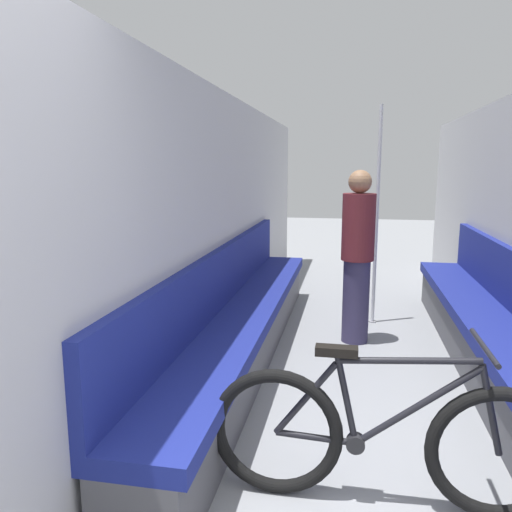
% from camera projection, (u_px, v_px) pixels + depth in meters
% --- Properties ---
extents(wall_left, '(0.10, 9.22, 2.26)m').
position_uv_depth(wall_left, '(210.00, 229.00, 4.06)').
color(wall_left, '#B2B2B7').
rests_on(wall_left, ground).
extents(bench_seat_row_left, '(0.49, 4.56, 0.97)m').
position_uv_depth(bench_seat_row_left, '(243.00, 325.00, 4.20)').
color(bench_seat_row_left, '#4C4C51').
rests_on(bench_seat_row_left, ground).
extents(bench_seat_row_right, '(0.49, 4.56, 0.97)m').
position_uv_depth(bench_seat_row_right, '(495.00, 340.00, 3.83)').
color(bench_seat_row_right, '#4C4C51').
rests_on(bench_seat_row_right, ground).
extents(bicycle, '(1.69, 0.46, 0.85)m').
position_uv_depth(bicycle, '(383.00, 439.00, 2.38)').
color(bicycle, black).
rests_on(bicycle, ground).
extents(grab_pole_near, '(0.08, 0.08, 2.24)m').
position_uv_depth(grab_pole_near, '(377.00, 220.00, 5.11)').
color(grab_pole_near, gray).
rests_on(grab_pole_near, ground).
extents(passenger_standing, '(0.30, 0.30, 1.60)m').
position_uv_depth(passenger_standing, '(357.00, 255.00, 4.58)').
color(passenger_standing, '#332D4C').
rests_on(passenger_standing, ground).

